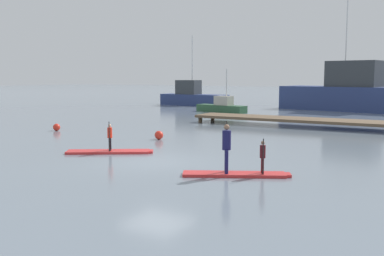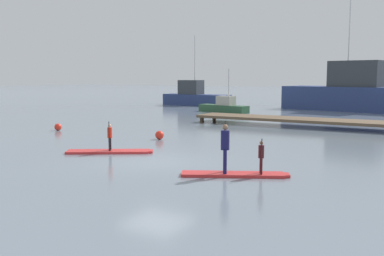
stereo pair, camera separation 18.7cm
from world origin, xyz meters
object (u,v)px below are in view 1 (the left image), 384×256
(paddleboard_far, at_px, (236,174))
(fishing_boat_white_large, at_px, (355,93))
(paddleboard_near, at_px, (110,152))
(paddler_child_solo, at_px, (110,136))
(mooring_buoy_near, at_px, (57,127))
(mooring_buoy_mid, at_px, (159,135))
(paddler_adult, at_px, (227,145))
(paddler_child_front, at_px, (263,155))
(fishing_boat_green_midground, at_px, (222,106))
(motor_boat_small_navy, at_px, (193,97))

(paddleboard_far, relative_size, fishing_boat_white_large, 0.24)
(paddleboard_near, distance_m, paddler_child_solo, 0.70)
(mooring_buoy_near, distance_m, mooring_buoy_mid, 7.50)
(paddler_adult, xyz_separation_m, paddler_child_front, (1.08, 0.52, -0.33))
(fishing_boat_green_midground, relative_size, motor_boat_small_navy, 0.64)
(fishing_boat_green_midground, bearing_deg, fishing_boat_white_large, 37.20)
(paddleboard_near, relative_size, paddler_adult, 2.04)
(paddler_child_solo, relative_size, mooring_buoy_mid, 2.81)
(mooring_buoy_near, bearing_deg, paddleboard_near, -29.27)
(paddleboard_far, bearing_deg, paddler_adult, -154.17)
(fishing_boat_white_large, bearing_deg, paddleboard_far, -86.98)
(paddleboard_near, bearing_deg, fishing_boat_green_midground, 103.59)
(paddler_child_front, distance_m, fishing_boat_white_large, 30.91)
(paddleboard_far, relative_size, motor_boat_small_navy, 0.43)
(paddler_adult, bearing_deg, mooring_buoy_near, 157.28)
(mooring_buoy_near, xyz_separation_m, mooring_buoy_mid, (7.50, 0.00, 0.01))
(paddler_child_solo, distance_m, paddler_child_front, 7.43)
(paddleboard_far, relative_size, paddler_adult, 2.01)
(paddleboard_near, xyz_separation_m, fishing_boat_white_large, (4.96, 29.81, 1.61))
(fishing_boat_white_large, xyz_separation_m, mooring_buoy_mid, (-5.40, -25.36, -1.44))
(paddleboard_near, height_order, paddler_child_front, paddler_child_front)
(paddleboard_near, height_order, paddler_child_solo, paddler_child_solo)
(fishing_boat_white_large, xyz_separation_m, mooring_buoy_near, (-12.90, -25.36, -1.45))
(paddleboard_near, bearing_deg, paddler_adult, -13.49)
(fishing_boat_green_midground, xyz_separation_m, mooring_buoy_near, (-2.62, -17.56, -0.31))
(paddler_child_solo, distance_m, fishing_boat_green_midground, 22.65)
(paddler_child_solo, bearing_deg, paddler_adult, -13.51)
(mooring_buoy_near, bearing_deg, fishing_boat_white_large, 63.05)
(fishing_boat_white_large, relative_size, mooring_buoy_mid, 31.97)
(mooring_buoy_near, height_order, mooring_buoy_mid, mooring_buoy_mid)
(paddler_child_front, relative_size, fishing_boat_green_midground, 0.23)
(motor_boat_small_navy, bearing_deg, fishing_boat_green_midground, -44.40)
(paddleboard_far, bearing_deg, mooring_buoy_mid, 140.41)
(paddler_child_front, bearing_deg, paddleboard_far, -153.91)
(paddler_child_solo, height_order, mooring_buoy_mid, paddler_child_solo)
(paddler_adult, height_order, mooring_buoy_near, paddler_adult)
(paddler_child_front, relative_size, fishing_boat_white_large, 0.08)
(fishing_boat_white_large, bearing_deg, paddler_child_front, -85.51)
(paddler_child_solo, bearing_deg, paddler_child_front, -7.63)
(paddleboard_far, xyz_separation_m, fishing_boat_white_large, (-1.64, 31.18, 1.61))
(paddler_child_solo, xyz_separation_m, paddler_child_front, (7.36, -0.99, -0.04))
(mooring_buoy_mid, bearing_deg, fishing_boat_white_large, 77.98)
(paddler_child_solo, height_order, mooring_buoy_near, paddler_child_solo)
(paddleboard_near, distance_m, paddler_adult, 6.56)
(paddleboard_far, height_order, mooring_buoy_mid, mooring_buoy_mid)
(paddler_child_front, xyz_separation_m, mooring_buoy_near, (-15.32, 5.44, -0.49))
(paddler_child_solo, height_order, paddleboard_far, paddler_child_solo)
(paddler_adult, bearing_deg, paddleboard_far, 25.83)
(fishing_boat_white_large, bearing_deg, mooring_buoy_near, -116.95)
(paddler_child_front, height_order, fishing_boat_white_large, fishing_boat_white_large)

